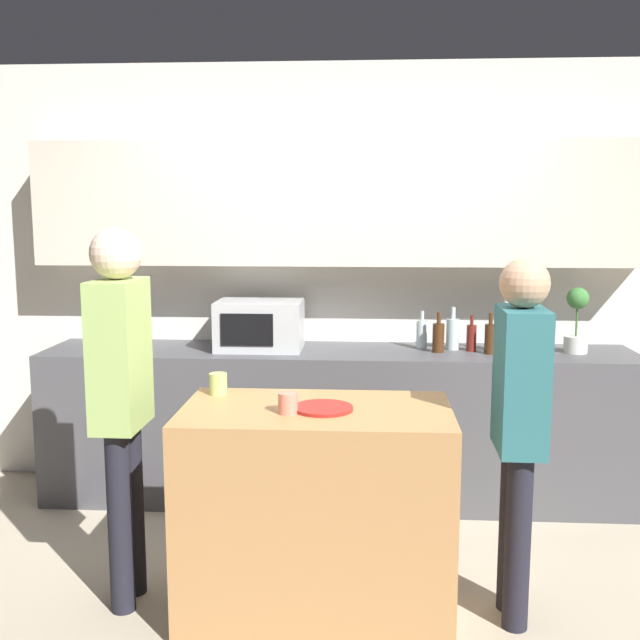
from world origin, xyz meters
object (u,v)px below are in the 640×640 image
(potted_plant, at_px, (577,320))
(microwave, at_px, (260,325))
(bottle_7, at_px, (538,339))
(plate_on_island, at_px, (323,408))
(bottle_1, at_px, (438,337))
(bottle_4, at_px, (490,338))
(person_center, at_px, (519,411))
(bottle_0, at_px, (422,334))
(bottle_5, at_px, (505,333))
(bottle_2, at_px, (453,333))
(toaster, at_px, (126,333))
(bottle_3, at_px, (471,337))
(person_left, at_px, (121,384))
(cup_0, at_px, (218,384))
(bottle_6, at_px, (524,338))
(cup_1, at_px, (288,403))

(potted_plant, bearing_deg, microwave, -179.95)
(bottle_7, bearing_deg, plate_on_island, -132.75)
(bottle_1, height_order, bottle_4, bottle_4)
(bottle_1, height_order, person_center, person_center)
(bottle_0, bearing_deg, bottle_1, -51.37)
(bottle_5, bearing_deg, bottle_4, -154.46)
(bottle_0, relative_size, bottle_2, 0.90)
(toaster, relative_size, bottle_4, 1.06)
(bottle_1, bearing_deg, bottle_3, 13.34)
(bottle_0, relative_size, bottle_4, 0.96)
(toaster, height_order, person_left, person_left)
(toaster, distance_m, plate_on_island, 1.91)
(cup_0, bearing_deg, potted_plant, 30.43)
(bottle_3, xyz_separation_m, bottle_5, (0.19, -0.03, 0.04))
(bottle_3, height_order, bottle_4, bottle_4)
(potted_plant, bearing_deg, cup_0, -149.57)
(microwave, xyz_separation_m, toaster, (-0.84, 0.00, -0.06))
(potted_plant, relative_size, bottle_6, 1.48)
(bottle_3, distance_m, cup_1, 1.74)
(bottle_0, relative_size, cup_0, 2.36)
(bottle_0, distance_m, bottle_2, 0.19)
(bottle_1, relative_size, bottle_6, 0.90)
(bottle_2, height_order, bottle_4, bottle_2)
(toaster, bearing_deg, microwave, -0.11)
(bottle_2, distance_m, plate_on_island, 1.61)
(toaster, xyz_separation_m, cup_1, (1.17, -1.44, -0.05))
(cup_0, bearing_deg, plate_on_island, -25.43)
(bottle_2, xyz_separation_m, person_left, (-1.61, -1.40, -0.01))
(potted_plant, bearing_deg, plate_on_island, -136.14)
(microwave, xyz_separation_m, bottle_3, (1.29, 0.01, -0.07))
(cup_0, bearing_deg, bottle_7, 31.73)
(bottle_6, bearing_deg, potted_plant, 18.45)
(bottle_3, distance_m, plate_on_island, 1.61)
(bottle_1, bearing_deg, cup_0, -135.51)
(toaster, bearing_deg, bottle_0, 2.29)
(bottle_3, distance_m, cup_0, 1.75)
(potted_plant, distance_m, plate_on_island, 2.00)
(bottle_7, relative_size, person_left, 0.15)
(bottle_6, xyz_separation_m, plate_on_island, (-1.11, -1.27, -0.10))
(bottle_0, height_order, cup_1, bottle_0)
(microwave, height_order, bottle_2, microwave)
(microwave, relative_size, bottle_1, 2.16)
(bottle_1, height_order, cup_0, bottle_1)
(bottle_0, bearing_deg, cup_1, -113.79)
(plate_on_island, bearing_deg, bottle_4, 55.00)
(bottle_6, bearing_deg, microwave, 176.10)
(cup_1, bearing_deg, cup_0, 139.94)
(microwave, distance_m, cup_1, 1.48)
(microwave, distance_m, bottle_6, 1.59)
(plate_on_island, bearing_deg, bottle_7, 47.25)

